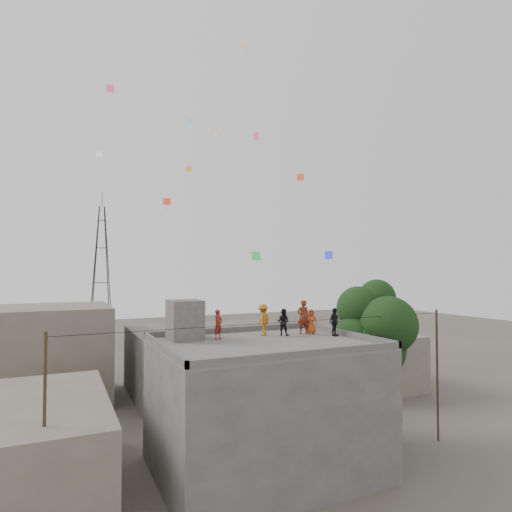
# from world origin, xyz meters

# --- Properties ---
(ground) EXTENTS (140.00, 140.00, 0.00)m
(ground) POSITION_xyz_m (0.00, 0.00, 0.00)
(ground) COLOR #444038
(ground) RESTS_ON ground
(main_building) EXTENTS (10.00, 8.00, 6.10)m
(main_building) POSITION_xyz_m (0.00, 0.00, 3.05)
(main_building) COLOR #494745
(main_building) RESTS_ON ground
(parapet) EXTENTS (10.00, 8.00, 0.30)m
(parapet) POSITION_xyz_m (0.00, 0.00, 6.25)
(parapet) COLOR #494745
(parapet) RESTS_ON main_building
(stair_head_box) EXTENTS (1.60, 1.80, 2.00)m
(stair_head_box) POSITION_xyz_m (-3.20, 2.60, 7.10)
(stair_head_box) COLOR #494745
(stair_head_box) RESTS_ON main_building
(neighbor_west) EXTENTS (8.00, 10.00, 4.00)m
(neighbor_west) POSITION_xyz_m (-11.00, 2.00, 2.00)
(neighbor_west) COLOR #635C4E
(neighbor_west) RESTS_ON ground
(neighbor_north) EXTENTS (12.00, 9.00, 5.00)m
(neighbor_north) POSITION_xyz_m (2.00, 14.00, 2.50)
(neighbor_north) COLOR #494745
(neighbor_north) RESTS_ON ground
(neighbor_northwest) EXTENTS (9.00, 8.00, 7.00)m
(neighbor_northwest) POSITION_xyz_m (-10.00, 16.00, 3.50)
(neighbor_northwest) COLOR #635C4E
(neighbor_northwest) RESTS_ON ground
(neighbor_east) EXTENTS (7.00, 8.00, 4.40)m
(neighbor_east) POSITION_xyz_m (14.00, 10.00, 2.20)
(neighbor_east) COLOR #635C4E
(neighbor_east) RESTS_ON ground
(tree) EXTENTS (4.90, 4.60, 9.10)m
(tree) POSITION_xyz_m (7.37, 0.60, 6.10)
(tree) COLOR black
(tree) RESTS_ON ground
(utility_line) EXTENTS (20.12, 0.62, 7.40)m
(utility_line) POSITION_xyz_m (0.50, -1.25, 3.83)
(utility_line) COLOR black
(utility_line) RESTS_ON ground
(transmission_tower) EXTENTS (2.97, 2.97, 20.01)m
(transmission_tower) POSITION_xyz_m (-4.00, 40.00, 9.07)
(transmission_tower) COLOR black
(transmission_tower) RESTS_ON ground
(person_red_adult) EXTENTS (0.77, 0.59, 1.88)m
(person_red_adult) POSITION_xyz_m (3.26, 1.65, 7.04)
(person_red_adult) COLOR maroon
(person_red_adult) RESTS_ON main_building
(person_orange_child) EXTENTS (0.78, 0.66, 1.36)m
(person_orange_child) POSITION_xyz_m (3.69, 1.49, 6.78)
(person_orange_child) COLOR #B14214
(person_orange_child) RESTS_ON main_building
(person_dark_child) EXTENTS (0.87, 0.88, 1.44)m
(person_dark_child) POSITION_xyz_m (2.02, 1.69, 6.82)
(person_dark_child) COLOR black
(person_dark_child) RESTS_ON main_building
(person_dark_adult) EXTENTS (0.95, 0.69, 1.50)m
(person_dark_adult) POSITION_xyz_m (4.40, 0.31, 6.85)
(person_dark_adult) COLOR black
(person_dark_adult) RESTS_ON main_building
(person_orange_adult) EXTENTS (1.26, 1.14, 1.70)m
(person_orange_adult) POSITION_xyz_m (1.00, 2.08, 6.95)
(person_orange_adult) COLOR #A96313
(person_orange_adult) RESTS_ON main_building
(person_red_child) EXTENTS (0.66, 0.60, 1.51)m
(person_red_child) POSITION_xyz_m (-1.64, 1.90, 6.86)
(person_red_child) COLOR maroon
(person_red_child) RESTS_ON main_building
(kites) EXTENTS (15.80, 16.79, 12.18)m
(kites) POSITION_xyz_m (1.24, 7.28, 16.32)
(kites) COLOR red
(kites) RESTS_ON ground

